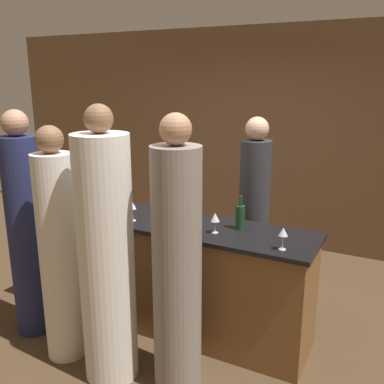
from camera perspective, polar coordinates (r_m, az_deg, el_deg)
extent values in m
plane|color=#4C3823|center=(4.11, -3.66, -16.84)|extent=(14.00, 14.00, 0.00)
cube|color=brown|center=(5.72, 8.58, 7.19)|extent=(8.00, 0.06, 2.80)
cube|color=brown|center=(3.88, -3.77, -10.86)|extent=(2.58, 0.57, 0.95)
cube|color=black|center=(3.69, -3.91, -3.95)|extent=(2.64, 0.63, 0.03)
cylinder|color=#2D2D33|center=(4.12, 8.18, -4.39)|extent=(0.29, 0.29, 1.62)
sphere|color=tan|center=(3.91, 8.69, 8.36)|extent=(0.21, 0.21, 0.21)
cylinder|color=#1E234C|center=(3.87, -21.13, -5.75)|extent=(0.30, 0.30, 1.72)
sphere|color=#A37556|center=(3.66, -22.56, 8.52)|extent=(0.21, 0.21, 0.21)
cylinder|color=silver|center=(3.46, -17.22, -8.57)|extent=(0.30, 0.30, 1.64)
sphere|color=brown|center=(3.22, -18.49, 6.67)|extent=(0.20, 0.20, 0.20)
cylinder|color=gray|center=(2.97, -2.01, -10.71)|extent=(0.34, 0.34, 1.75)
sphere|color=#A37556|center=(2.70, -2.20, 8.37)|extent=(0.21, 0.21, 0.21)
cylinder|color=silver|center=(3.11, -11.31, -9.16)|extent=(0.39, 0.39, 1.81)
sphere|color=brown|center=(2.86, -12.35, 9.54)|extent=(0.19, 0.19, 0.19)
cylinder|color=#19381E|center=(3.45, 6.43, -3.38)|extent=(0.07, 0.07, 0.19)
cylinder|color=#19381E|center=(3.41, 6.50, -1.16)|extent=(0.03, 0.03, 0.09)
cylinder|color=#19381E|center=(4.19, -14.23, -0.30)|extent=(0.07, 0.07, 0.21)
cylinder|color=#19381E|center=(4.16, -14.36, 1.63)|extent=(0.03, 0.03, 0.08)
cylinder|color=silver|center=(3.84, -12.03, -3.18)|extent=(0.05, 0.05, 0.00)
cylinder|color=silver|center=(3.82, -12.08, -2.45)|extent=(0.01, 0.01, 0.10)
cone|color=silver|center=(3.80, -12.14, -1.30)|extent=(0.08, 0.08, 0.06)
cylinder|color=silver|center=(3.67, -7.88, -3.81)|extent=(0.05, 0.05, 0.00)
cylinder|color=silver|center=(3.66, -7.91, -3.01)|extent=(0.01, 0.01, 0.10)
cone|color=silver|center=(3.63, -7.95, -1.78)|extent=(0.06, 0.06, 0.06)
cylinder|color=silver|center=(3.37, 3.07, -5.43)|extent=(0.05, 0.05, 0.00)
cylinder|color=silver|center=(3.35, 3.08, -4.66)|extent=(0.01, 0.01, 0.09)
cone|color=silver|center=(3.33, 3.10, -3.37)|extent=(0.07, 0.07, 0.07)
cylinder|color=silver|center=(3.94, -13.05, -2.77)|extent=(0.05, 0.05, 0.00)
cylinder|color=silver|center=(3.92, -13.09, -2.05)|extent=(0.01, 0.01, 0.10)
cone|color=silver|center=(3.90, -13.16, -0.94)|extent=(0.08, 0.08, 0.06)
cylinder|color=silver|center=(3.12, 11.94, -7.50)|extent=(0.05, 0.05, 0.00)
cylinder|color=silver|center=(3.10, 11.99, -6.59)|extent=(0.01, 0.01, 0.10)
cone|color=silver|center=(3.07, 12.07, -5.20)|extent=(0.07, 0.07, 0.06)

